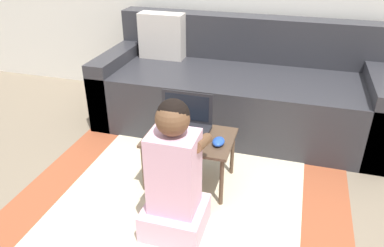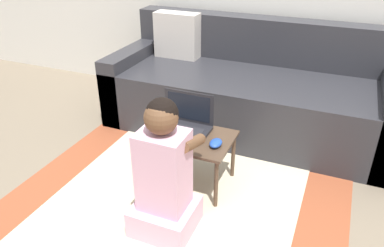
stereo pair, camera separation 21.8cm
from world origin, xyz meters
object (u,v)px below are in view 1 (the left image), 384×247
object	(u,v)px
couch	(237,89)
computer_mouse	(219,142)
laptop	(183,125)
laptop_desk	(189,142)
person_seated	(174,179)

from	to	relation	value
couch	computer_mouse	size ratio (longest dim) A/B	21.14
couch	laptop	size ratio (longest dim) A/B	6.61
couch	laptop_desk	distance (m)	0.89
laptop	person_seated	xyz separation A→B (m)	(0.10, -0.47, -0.04)
laptop_desk	couch	bearing A→B (deg)	82.10
couch	laptop	bearing A→B (deg)	-102.27
couch	laptop_desk	xyz separation A→B (m)	(-0.12, -0.88, 0.01)
person_seated	laptop_desk	bearing A→B (deg)	96.55
laptop	person_seated	distance (m)	0.48
couch	laptop	world-z (taller)	couch
couch	person_seated	bearing A→B (deg)	-93.32
couch	person_seated	size ratio (longest dim) A/B	2.81
laptop_desk	computer_mouse	distance (m)	0.19
laptop_desk	person_seated	world-z (taller)	person_seated
person_seated	laptop	bearing A→B (deg)	102.39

